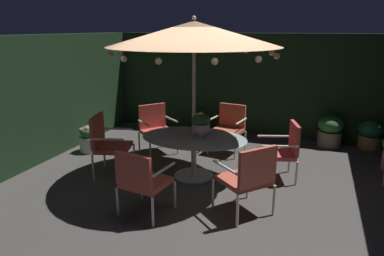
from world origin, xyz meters
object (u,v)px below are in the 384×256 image
patio_chair_southeast (229,125)px  potted_plant_left_far (90,138)px  patio_chair_northeast (249,175)px  patio_chair_south (156,126)px  patio_chair_north (142,179)px  potted_plant_left_near (201,121)px  patio_umbrella (194,34)px  patio_chair_southwest (107,141)px  potted_plant_right_far (371,134)px  patio_chair_east (283,148)px  potted_plant_front_corner (330,131)px  centerpiece_planter (201,123)px  patio_dining_table (194,145)px

patio_chair_southeast → potted_plant_left_far: size_ratio=1.73×
patio_chair_northeast → patio_chair_south: bearing=139.8°
patio_chair_north → potted_plant_left_far: size_ratio=1.67×
potted_plant_left_near → potted_plant_left_far: bearing=-131.7°
patio_chair_southeast → potted_plant_left_near: (-0.94, 1.01, -0.25)m
patio_chair_north → potted_plant_left_far: patio_chair_north is taller
potted_plant_left_near → patio_chair_south: bearing=-107.1°
patio_umbrella → patio_chair_southeast: (0.25, 1.47, -1.83)m
patio_chair_southwest → patio_chair_northeast: bearing=-12.8°
potted_plant_right_far → patio_chair_southwest: bearing=-145.5°
patio_chair_north → patio_chair_south: (-0.93, 2.41, 0.01)m
patio_chair_south → patio_chair_southwest: 1.38m
patio_umbrella → potted_plant_left_near: bearing=105.5°
patio_chair_northeast → patio_chair_east: (0.31, 1.42, -0.04)m
patio_umbrella → potted_plant_front_corner: patio_umbrella is taller
patio_chair_southwest → potted_plant_left_far: bearing=138.5°
patio_chair_south → patio_chair_southwest: size_ratio=0.92×
patio_chair_north → potted_plant_left_near: bearing=96.6°
patio_umbrella → patio_chair_southwest: (-1.44, -0.40, -1.78)m
patio_umbrella → centerpiece_planter: 1.43m
patio_chair_north → patio_chair_northeast: (1.35, 0.48, 0.04)m
potted_plant_right_far → centerpiece_planter: bearing=-137.5°
potted_plant_left_near → potted_plant_right_far: potted_plant_right_far is taller
patio_chair_north → patio_chair_southeast: 2.98m
potted_plant_front_corner → centerpiece_planter: bearing=-130.0°
patio_umbrella → patio_chair_north: 2.37m
patio_dining_table → potted_plant_front_corner: size_ratio=2.72×
potted_plant_left_near → potted_plant_right_far: (3.74, 0.22, 0.00)m
patio_umbrella → patio_chair_northeast: patio_umbrella is taller
patio_chair_east → potted_plant_front_corner: size_ratio=1.46×
centerpiece_planter → potted_plant_left_far: 2.71m
potted_plant_right_far → potted_plant_left_far: potted_plant_right_far is taller
patio_chair_southeast → patio_chair_northeast: bearing=-70.5°
patio_chair_south → patio_chair_southwest: bearing=-102.0°
patio_chair_southeast → potted_plant_left_near: 1.40m
patio_chair_north → potted_plant_left_near: size_ratio=1.59×
centerpiece_planter → patio_chair_south: centerpiece_planter is taller
centerpiece_planter → potted_plant_front_corner: 3.35m
patio_dining_table → patio_umbrella: (0.00, -0.00, 1.81)m
centerpiece_planter → patio_chair_southeast: centerpiece_planter is taller
patio_umbrella → patio_chair_southwest: size_ratio=2.59×
patio_chair_east → potted_plant_left_far: patio_chair_east is taller
patio_chair_northeast → potted_plant_left_near: 3.92m
potted_plant_left_far → potted_plant_right_far: bearing=21.8°
patio_chair_northeast → patio_chair_southwest: (-2.57, 0.58, 0.02)m
patio_chair_north → patio_chair_southwest: (-1.22, 1.07, 0.07)m
patio_umbrella → potted_plant_left_near: patio_umbrella is taller
patio_chair_southwest → potted_plant_right_far: size_ratio=1.77×
patio_chair_north → patio_chair_southeast: patio_chair_southeast is taller
potted_plant_left_far → patio_chair_southwest: bearing=-41.5°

